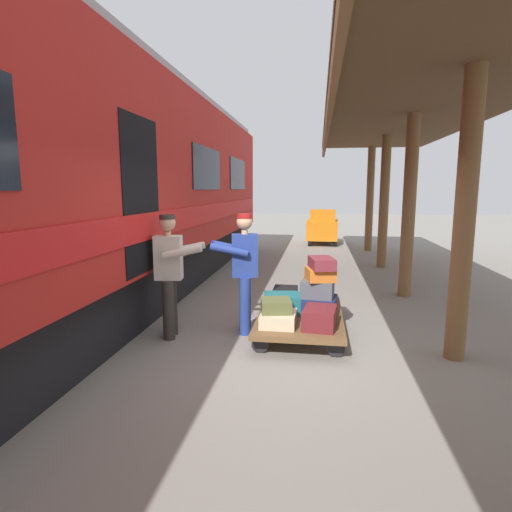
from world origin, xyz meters
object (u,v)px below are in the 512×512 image
suitcase_maroon_trunk (320,318)px  suitcase_slate_roller (318,289)px  suitcase_orange_carryall (320,274)px  luggage_cart (301,316)px  porter_by_door (170,272)px  suitcase_navy_fabric (320,305)px  suitcase_olive_duffel (276,306)px  suitcase_red_plastic (319,297)px  porter_in_overalls (243,269)px  suitcase_black_hardshell (285,295)px  suitcase_burgundy_valise (322,263)px  suitcase_teal_softside (282,303)px  train_car (35,188)px  suitcase_cream_canvas (278,319)px  baggage_tug (323,228)px

suitcase_maroon_trunk → suitcase_slate_roller: size_ratio=1.29×
suitcase_maroon_trunk → suitcase_orange_carryall: (0.00, -0.53, 0.46)m
luggage_cart → porter_by_door: size_ratio=1.20×
suitcase_maroon_trunk → suitcase_navy_fabric: (0.00, -0.56, 0.00)m
suitcase_slate_roller → suitcase_olive_duffel: (0.53, 0.51, -0.12)m
suitcase_orange_carryall → porter_by_door: bearing=10.8°
luggage_cart → suitcase_olive_duffel: (0.30, 0.54, 0.30)m
suitcase_olive_duffel → suitcase_orange_carryall: bearing=-138.4°
suitcase_red_plastic → porter_in_overalls: porter_in_overalls is taller
suitcase_red_plastic → suitcase_navy_fabric: suitcase_navy_fabric is taller
luggage_cart → suitcase_black_hardshell: 0.64m
suitcase_navy_fabric → suitcase_burgundy_valise: size_ratio=0.98×
suitcase_burgundy_valise → suitcase_red_plastic: bearing=-88.4°
luggage_cart → suitcase_teal_softside: suitcase_teal_softside is taller
suitcase_orange_carryall → suitcase_olive_duffel: size_ratio=0.97×
suitcase_navy_fabric → luggage_cart: bearing=-0.0°
train_car → suitcase_black_hardshell: size_ratio=41.22×
train_car → suitcase_olive_duffel: 3.57m
train_car → suitcase_red_plastic: train_car is taller
train_car → porter_in_overalls: size_ratio=10.98×
suitcase_maroon_trunk → suitcase_slate_roller: bearing=-86.4°
suitcase_cream_canvas → suitcase_olive_duffel: suitcase_olive_duffel is taller
train_car → suitcase_black_hardshell: (-3.27, -1.20, -1.66)m
train_car → baggage_tug: size_ratio=10.73×
luggage_cart → suitcase_cream_canvas: 0.64m
suitcase_slate_roller → suitcase_burgundy_valise: (-0.05, 0.01, 0.37)m
baggage_tug → porter_in_overalls: bearing=83.1°
luggage_cart → suitcase_orange_carryall: suitcase_orange_carryall is taller
porter_by_door → baggage_tug: bearing=-101.8°
suitcase_maroon_trunk → suitcase_burgundy_valise: (-0.02, -0.52, 0.62)m
suitcase_navy_fabric → porter_by_door: bearing=11.8°
suitcase_teal_softside → suitcase_black_hardshell: bearing=-90.0°
suitcase_black_hardshell → suitcase_maroon_trunk: (-0.53, 1.13, 0.01)m
train_car → suitcase_cream_canvas: bearing=-178.6°
suitcase_maroon_trunk → porter_in_overalls: bearing=-23.9°
suitcase_teal_softside → porter_in_overalls: porter_in_overalls is taller
suitcase_red_plastic → baggage_tug: size_ratio=0.33×
suitcase_burgundy_valise → baggage_tug: size_ratio=0.28×
suitcase_maroon_trunk → baggage_tug: (-0.13, -10.45, 0.22)m
suitcase_navy_fabric → suitcase_black_hardshell: bearing=-46.8°
suitcase_cream_canvas → suitcase_navy_fabric: bearing=-133.2°
suitcase_burgundy_valise → suitcase_olive_duffel: (0.58, 0.50, -0.49)m
suitcase_red_plastic → suitcase_teal_softside: bearing=46.8°
luggage_cart → suitcase_cream_canvas: size_ratio=3.98×
luggage_cart → baggage_tug: (-0.39, -9.89, 0.38)m
suitcase_slate_roller → porter_by_door: (2.00, 0.39, 0.26)m
suitcase_red_plastic → suitcase_slate_roller: bearing=86.7°
suitcase_olive_duffel → suitcase_slate_roller: bearing=-136.1°
train_car → suitcase_olive_duffel: train_car is taller
luggage_cart → porter_in_overalls: size_ratio=1.20×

